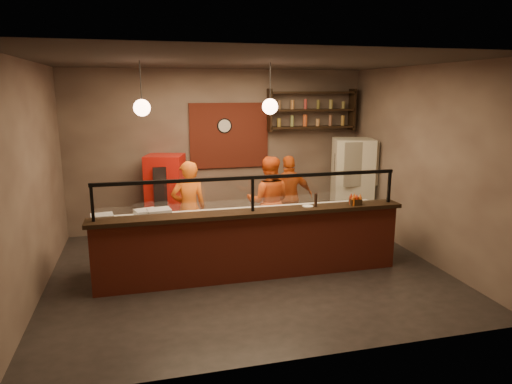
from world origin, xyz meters
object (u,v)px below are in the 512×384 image
object	(u,v)px
pizza_dough	(257,214)
cook_left	(189,208)
pepper_mill	(316,200)
fridge	(352,184)
cook_right	(289,197)
cook_mid	(269,202)
condiment_caddy	(355,202)
red_cooler	(166,196)
wall_clock	(224,126)

from	to	relation	value
pizza_dough	cook_left	bearing A→B (deg)	136.71
cook_left	pepper_mill	xyz separation A→B (m)	(1.80, -1.28, 0.34)
cook_left	fridge	distance (m)	3.49
cook_right	pizza_dough	xyz separation A→B (m)	(-1.01, -1.42, 0.11)
cook_mid	condiment_caddy	distance (m)	1.77
cook_right	red_cooler	world-z (taller)	red_cooler
wall_clock	pizza_dough	size ratio (longest dim) A/B	0.55
wall_clock	condiment_caddy	bearing A→B (deg)	-61.29
cook_left	cook_mid	world-z (taller)	cook_mid
fridge	red_cooler	size ratio (longest dim) A/B	1.16
cook_mid	cook_right	bearing A→B (deg)	-126.96
pizza_dough	condiment_caddy	world-z (taller)	condiment_caddy
wall_clock	fridge	world-z (taller)	wall_clock
cook_mid	fridge	xyz separation A→B (m)	(1.96, 0.65, 0.10)
pepper_mill	cook_right	bearing A→B (deg)	84.40
cook_right	red_cooler	distance (m)	2.38
red_cooler	pepper_mill	world-z (taller)	red_cooler
wall_clock	pepper_mill	bearing A→B (deg)	-71.97
wall_clock	cook_left	size ratio (longest dim) A/B	0.18
pizza_dough	pepper_mill	distance (m)	0.95
condiment_caddy	cook_left	bearing A→B (deg)	151.42
cook_left	red_cooler	bearing A→B (deg)	-80.80
red_cooler	condiment_caddy	world-z (taller)	red_cooler
cook_left	pepper_mill	distance (m)	2.23
wall_clock	red_cooler	distance (m)	1.81
cook_left	fridge	bearing A→B (deg)	-173.27
cook_mid	cook_right	xyz separation A→B (m)	(0.53, 0.40, -0.03)
wall_clock	fridge	xyz separation A→B (m)	(2.50, -0.70, -1.18)
cook_mid	pizza_dough	world-z (taller)	cook_mid
cook_right	pizza_dough	world-z (taller)	cook_right
cook_mid	pepper_mill	world-z (taller)	cook_mid
wall_clock	cook_left	world-z (taller)	wall_clock
cook_mid	fridge	bearing A→B (deg)	-145.40
wall_clock	condiment_caddy	size ratio (longest dim) A/B	1.76
red_cooler	condiment_caddy	distance (m)	3.72
pizza_dough	pepper_mill	world-z (taller)	pepper_mill
cook_right	fridge	size ratio (longest dim) A/B	0.86
condiment_caddy	wall_clock	bearing A→B (deg)	118.71
wall_clock	pizza_dough	bearing A→B (deg)	-88.58
wall_clock	fridge	distance (m)	2.85
cook_left	condiment_caddy	bearing A→B (deg)	145.47
wall_clock	cook_left	bearing A→B (deg)	-121.65
cook_mid	pizza_dough	bearing A→B (deg)	80.79
wall_clock	cook_mid	bearing A→B (deg)	-68.23
cook_right	pepper_mill	distance (m)	1.83
fridge	red_cooler	world-z (taller)	fridge
cook_left	pizza_dough	distance (m)	1.33
wall_clock	cook_right	bearing A→B (deg)	-41.96
fridge	pizza_dough	size ratio (longest dim) A/B	3.41
cook_left	wall_clock	bearing A→B (deg)	-127.60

